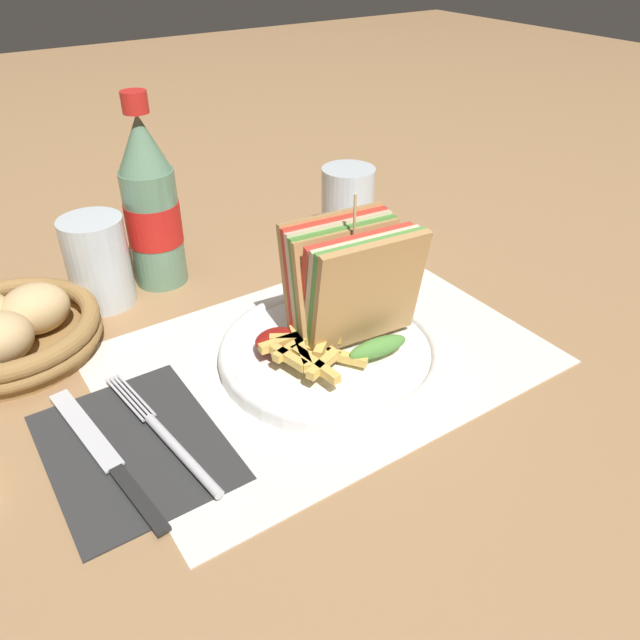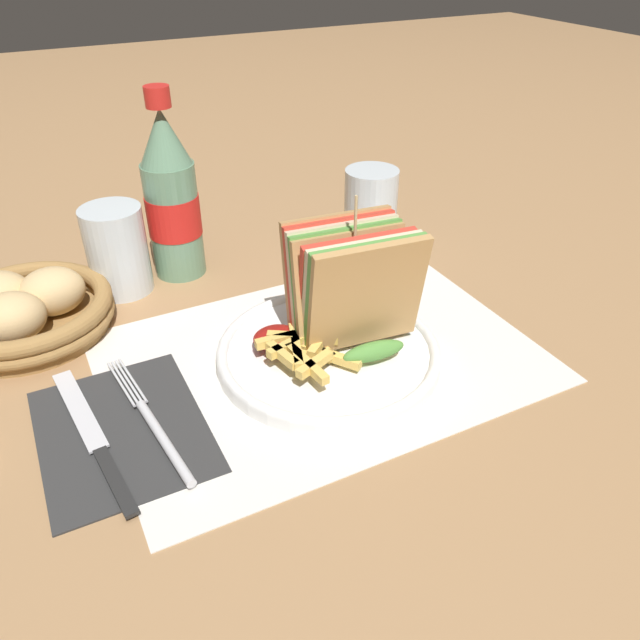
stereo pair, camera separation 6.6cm
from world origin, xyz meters
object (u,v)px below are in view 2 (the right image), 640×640
plate_main (329,353)px  fork (156,428)px  coke_bottle_near (172,199)px  glass_far (117,250)px  club_sandwich (353,287)px  bread_basket (24,310)px  glass_near (370,213)px  knife (93,437)px

plate_main → fork: bearing=-171.5°
plate_main → coke_bottle_near: 0.29m
plate_main → glass_far: 0.30m
club_sandwich → coke_bottle_near: size_ratio=0.68×
coke_bottle_near → bread_basket: 0.22m
plate_main → bread_basket: bearing=143.6°
plate_main → fork: (-0.19, -0.03, -0.00)m
glass_near → bread_basket: 0.46m
club_sandwich → glass_far: (-0.19, 0.24, -0.02)m
coke_bottle_near → glass_far: size_ratio=2.17×
glass_far → coke_bottle_near: bearing=9.1°
coke_bottle_near → club_sandwich: bearing=-65.7°
plate_main → club_sandwich: size_ratio=1.46×
glass_near → coke_bottle_near: bearing=170.9°
plate_main → glass_far: (-0.16, 0.25, 0.04)m
fork → glass_far: glass_far is taller
club_sandwich → bread_basket: (-0.31, 0.20, -0.05)m
plate_main → knife: bearing=-177.2°
plate_main → glass_near: glass_near is taller
club_sandwich → knife: size_ratio=0.75×
plate_main → bread_basket: bread_basket is taller
fork → glass_near: glass_near is taller
club_sandwich → bread_basket: club_sandwich is taller
plate_main → glass_near: size_ratio=2.16×
knife → glass_near: (0.43, 0.23, 0.04)m
glass_far → plate_main: bearing=-57.3°
fork → bread_basket: size_ratio=1.04×
fork → coke_bottle_near: 0.33m
plate_main → glass_near: 0.29m
knife → bread_basket: size_ratio=1.11×
plate_main → knife: plate_main is taller
plate_main → coke_bottle_near: coke_bottle_near is taller
coke_bottle_near → fork: bearing=-110.5°
plate_main → glass_far: bearing=122.7°
plate_main → club_sandwich: (0.03, 0.01, 0.07)m
club_sandwich → coke_bottle_near: bearing=114.3°
plate_main → bread_basket: (-0.28, 0.21, 0.02)m
plate_main → glass_near: (0.18, 0.22, 0.04)m
bread_basket → glass_far: bearing=21.2°
club_sandwich → glass_far: bearing=128.5°
knife → club_sandwich: bearing=-2.5°
knife → bread_basket: 0.22m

